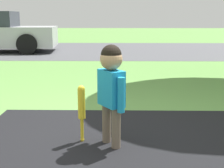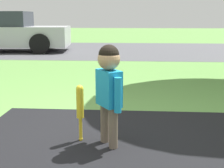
# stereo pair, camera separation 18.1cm
# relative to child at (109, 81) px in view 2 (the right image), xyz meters

# --- Properties ---
(ground_plane) EXTENTS (60.00, 60.00, 0.00)m
(ground_plane) POSITION_rel_child_xyz_m (-0.05, 0.14, -0.64)
(ground_plane) COLOR #5B8C42
(street_strip) EXTENTS (40.00, 6.00, 0.01)m
(street_strip) POSITION_rel_child_xyz_m (-0.05, 8.83, -0.64)
(street_strip) COLOR #4C4C51
(street_strip) RESTS_ON ground
(child) EXTENTS (0.27, 0.35, 0.99)m
(child) POSITION_rel_child_xyz_m (0.00, 0.00, 0.00)
(child) COLOR #6B5B4C
(child) RESTS_ON ground
(baseball_bat) EXTENTS (0.07, 0.07, 0.58)m
(baseball_bat) POSITION_rel_child_xyz_m (-0.30, 0.09, -0.27)
(baseball_bat) COLOR yellow
(baseball_bat) RESTS_ON ground
(parked_car) EXTENTS (4.53, 2.16, 1.40)m
(parked_car) POSITION_rel_child_xyz_m (-4.41, 8.05, 0.02)
(parked_car) COLOR #B7B7BC
(parked_car) RESTS_ON ground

